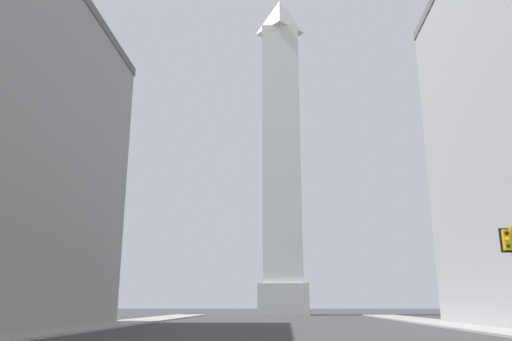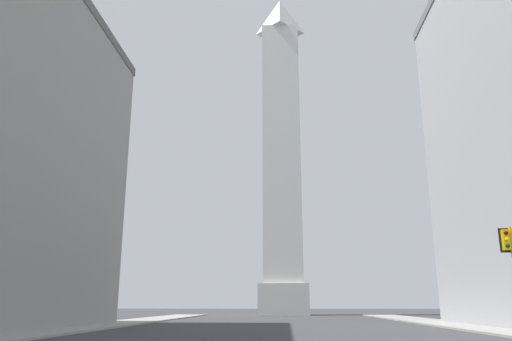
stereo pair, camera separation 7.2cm
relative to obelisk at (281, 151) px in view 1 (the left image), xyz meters
The scene contains 2 objects.
sidewalk_left 64.10m from the obelisk, 105.55° to the right, with size 5.00×103.14×0.15m, color gray.
obelisk is the anchor object (origin of this frame).
Camera 1 is at (0.46, -2.39, 1.84)m, focal length 35.00 mm.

